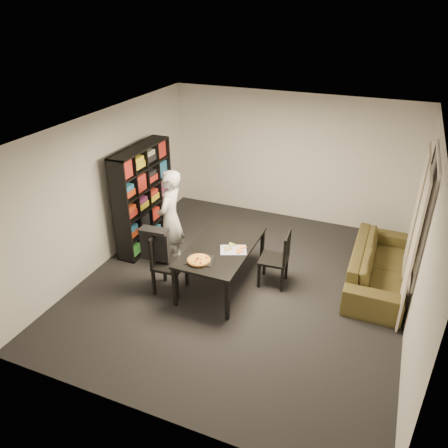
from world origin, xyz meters
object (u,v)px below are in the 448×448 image
at_px(chair_left, 164,259).
at_px(pepperoni_pizza, 199,260).
at_px(dining_table, 222,249).
at_px(baking_tray, 200,260).
at_px(bookshelf, 144,197).
at_px(person, 170,219).
at_px(chair_right, 280,256).
at_px(sofa, 379,266).

distance_m(chair_left, pepperoni_pizza, 0.67).
xyz_separation_m(dining_table, baking_tray, (-0.14, -0.51, 0.07)).
bearing_deg(bookshelf, person, -28.43).
relative_size(chair_right, pepperoni_pizza, 2.70).
bearing_deg(dining_table, person, 165.86).
xyz_separation_m(bookshelf, baking_tray, (1.69, -1.19, -0.23)).
bearing_deg(chair_right, dining_table, -73.15).
bearing_deg(chair_right, chair_left, -67.70).
distance_m(pepperoni_pizza, sofa, 2.96).
distance_m(chair_left, baking_tray, 0.66).
bearing_deg(sofa, bookshelf, 94.17).
bearing_deg(sofa, pepperoni_pizza, 121.78).
bearing_deg(chair_right, sofa, 109.30).
height_order(person, baking_tray, person).
relative_size(person, sofa, 0.78).
xyz_separation_m(person, baking_tray, (0.91, -0.78, -0.15)).
height_order(chair_right, person, person).
xyz_separation_m(chair_left, person, (-0.27, 0.75, 0.30)).
xyz_separation_m(chair_left, baking_tray, (0.64, -0.02, 0.15)).
bearing_deg(dining_table, chair_left, -147.87).
bearing_deg(person, chair_right, 85.74).
distance_m(person, sofa, 3.52).
relative_size(chair_right, person, 0.55).
xyz_separation_m(chair_left, sofa, (3.13, 1.48, -0.24)).
bearing_deg(chair_left, bookshelf, 37.41).
bearing_deg(bookshelf, sofa, 4.17).
bearing_deg(pepperoni_pizza, baking_tray, 95.26).
height_order(dining_table, person, person).
bearing_deg(baking_tray, chair_left, 177.84).
distance_m(bookshelf, dining_table, 1.97).
distance_m(person, pepperoni_pizza, 1.24).
bearing_deg(chair_right, person, -92.28).
xyz_separation_m(chair_right, sofa, (1.49, 0.65, -0.22)).
bearing_deg(baking_tray, pepperoni_pizza, -84.74).
relative_size(chair_left, baking_tray, 2.48).
relative_size(baking_tray, pepperoni_pizza, 1.14).
bearing_deg(sofa, dining_table, 112.76).
bearing_deg(chair_right, baking_tray, -54.07).
bearing_deg(chair_left, chair_right, -67.77).
xyz_separation_m(dining_table, chair_right, (0.86, 0.33, -0.11)).
distance_m(bookshelf, chair_right, 2.74).
bearing_deg(sofa, baking_tray, 121.04).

